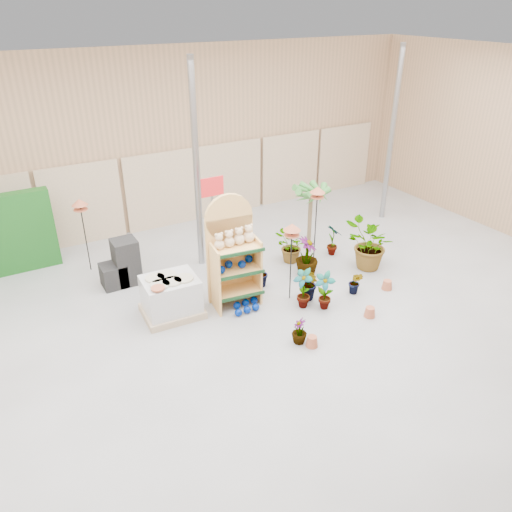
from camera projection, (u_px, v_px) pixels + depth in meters
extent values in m
cube|color=gray|center=(283.00, 346.00, 8.86)|extent=(15.00, 12.00, 0.10)
cube|color=white|center=(292.00, 73.00, 6.74)|extent=(15.00, 12.00, 0.10)
cube|color=#967352|center=(155.00, 142.00, 12.46)|extent=(15.00, 0.10, 4.50)
cylinder|color=gray|center=(392.00, 137.00, 12.92)|extent=(0.14, 0.14, 4.50)
cylinder|color=gray|center=(197.00, 169.00, 10.50)|extent=(0.14, 0.14, 4.50)
cube|color=tan|center=(83.00, 205.00, 12.05)|extent=(1.90, 0.06, 2.00)
cube|color=tan|center=(161.00, 191.00, 12.94)|extent=(1.90, 0.06, 2.00)
cube|color=tan|center=(230.00, 178.00, 13.82)|extent=(1.90, 0.06, 2.00)
cube|color=tan|center=(290.00, 167.00, 14.70)|extent=(1.90, 0.06, 2.00)
cube|color=tan|center=(344.00, 158.00, 15.58)|extent=(1.90, 0.06, 2.00)
cube|color=tan|center=(230.00, 259.00, 9.79)|extent=(0.95, 0.20, 1.78)
cylinder|color=tan|center=(229.00, 217.00, 9.38)|extent=(0.95, 0.20, 0.94)
cube|color=tan|center=(237.00, 290.00, 9.84)|extent=(0.96, 0.63, 0.04)
cube|color=#0F3819|center=(243.00, 297.00, 9.64)|extent=(0.90, 0.14, 0.06)
cube|color=tan|center=(236.00, 270.00, 9.62)|extent=(0.96, 0.63, 0.04)
cube|color=#0F3819|center=(243.00, 275.00, 9.42)|extent=(0.90, 0.14, 0.06)
cube|color=tan|center=(236.00, 248.00, 9.41)|extent=(0.96, 0.63, 0.04)
cube|color=#0F3819|center=(243.00, 253.00, 9.21)|extent=(0.90, 0.14, 0.06)
cube|color=tan|center=(216.00, 280.00, 9.47)|extent=(0.11, 0.52, 1.36)
cube|color=tan|center=(257.00, 269.00, 9.87)|extent=(0.11, 0.52, 1.36)
sphere|color=beige|center=(219.00, 245.00, 9.26)|extent=(0.19, 0.19, 0.19)
sphere|color=beige|center=(219.00, 237.00, 9.19)|extent=(0.15, 0.15, 0.15)
sphere|color=beige|center=(229.00, 242.00, 9.35)|extent=(0.20, 0.20, 0.20)
sphere|color=beige|center=(229.00, 234.00, 9.28)|extent=(0.15, 0.15, 0.15)
sphere|color=beige|center=(239.00, 239.00, 9.44)|extent=(0.21, 0.21, 0.21)
sphere|color=beige|center=(239.00, 231.00, 9.37)|extent=(0.15, 0.15, 0.15)
sphere|color=beige|center=(249.00, 237.00, 9.53)|extent=(0.22, 0.22, 0.22)
sphere|color=beige|center=(249.00, 229.00, 9.45)|extent=(0.15, 0.15, 0.15)
sphere|color=navy|center=(221.00, 270.00, 9.41)|extent=(0.16, 0.16, 0.16)
sphere|color=navy|center=(229.00, 264.00, 9.61)|extent=(0.16, 0.16, 0.16)
sphere|color=navy|center=(242.00, 264.00, 9.61)|extent=(0.16, 0.16, 0.16)
sphere|color=navy|center=(249.00, 259.00, 9.81)|extent=(0.16, 0.16, 0.16)
sphere|color=navy|center=(238.00, 313.00, 9.57)|extent=(0.15, 0.15, 0.15)
sphere|color=navy|center=(237.00, 305.00, 9.80)|extent=(0.15, 0.15, 0.15)
sphere|color=navy|center=(247.00, 310.00, 9.66)|extent=(0.15, 0.15, 0.15)
sphere|color=navy|center=(245.00, 303.00, 9.88)|extent=(0.15, 0.15, 0.15)
sphere|color=navy|center=(256.00, 307.00, 9.74)|extent=(0.15, 0.15, 0.15)
sphere|color=navy|center=(254.00, 300.00, 9.97)|extent=(0.15, 0.15, 0.15)
cube|color=tan|center=(172.00, 311.00, 9.64)|extent=(1.15, 0.98, 0.14)
cube|color=silver|center=(171.00, 294.00, 9.46)|extent=(1.05, 0.88, 0.64)
cylinder|color=#C0B699|center=(160.00, 285.00, 9.09)|extent=(0.37, 0.37, 0.04)
cylinder|color=#C0B699|center=(172.00, 281.00, 9.19)|extent=(0.37, 0.37, 0.04)
cylinder|color=#C0B699|center=(184.00, 278.00, 9.30)|extent=(0.37, 0.37, 0.04)
cylinder|color=#C0B699|center=(155.00, 278.00, 9.31)|extent=(0.37, 0.37, 0.04)
cylinder|color=#C0B699|center=(167.00, 275.00, 9.41)|extent=(0.37, 0.37, 0.04)
cube|color=black|center=(128.00, 272.00, 10.64)|extent=(0.50, 0.50, 0.50)
cube|color=black|center=(125.00, 251.00, 10.41)|extent=(0.50, 0.50, 0.50)
cube|color=black|center=(114.00, 275.00, 10.50)|extent=(0.50, 0.50, 0.50)
cube|color=#155016|center=(6.00, 235.00, 10.75)|extent=(2.00, 0.30, 1.80)
cylinder|color=gray|center=(213.00, 226.00, 10.68)|extent=(0.05, 0.05, 2.20)
cube|color=red|center=(212.00, 187.00, 10.24)|extent=(0.50, 0.03, 0.40)
cylinder|color=black|center=(291.00, 268.00, 9.85)|extent=(0.02, 0.02, 1.42)
cylinder|color=#B15839|center=(292.00, 235.00, 9.52)|extent=(0.30, 0.30, 0.02)
cone|color=#B15839|center=(292.00, 227.00, 9.44)|extent=(0.34, 0.34, 0.14)
cylinder|color=black|center=(315.00, 230.00, 11.22)|extent=(0.02, 0.02, 1.59)
cylinder|color=#B15839|center=(317.00, 197.00, 10.85)|extent=(0.30, 0.30, 0.02)
cone|color=#B15839|center=(318.00, 190.00, 10.77)|extent=(0.34, 0.34, 0.14)
cylinder|color=black|center=(86.00, 240.00, 10.91)|extent=(0.02, 0.02, 1.45)
cylinder|color=#B15839|center=(81.00, 210.00, 10.58)|extent=(0.30, 0.30, 0.02)
cone|color=#B15839|center=(79.00, 202.00, 10.50)|extent=(0.34, 0.34, 0.14)
cylinder|color=brown|center=(310.00, 221.00, 12.06)|extent=(0.10, 0.10, 1.30)
imported|color=#3A8032|center=(303.00, 288.00, 9.72)|extent=(0.34, 0.46, 0.83)
imported|color=#3A8032|center=(309.00, 284.00, 9.95)|extent=(0.36, 0.44, 0.75)
imported|color=#3A8032|center=(307.00, 257.00, 10.84)|extent=(0.70, 0.70, 0.88)
imported|color=#3A8032|center=(333.00, 240.00, 11.72)|extent=(0.29, 0.42, 0.79)
imported|color=#3A8032|center=(261.00, 274.00, 10.44)|extent=(0.43, 0.45, 0.63)
imported|color=#3A8032|center=(291.00, 247.00, 11.39)|extent=(0.88, 0.83, 0.77)
imported|color=#3A8032|center=(299.00, 331.00, 8.76)|extent=(0.37, 0.37, 0.49)
imported|color=#3A8032|center=(324.00, 291.00, 9.68)|extent=(0.45, 0.50, 0.79)
imported|color=#3A8032|center=(356.00, 283.00, 10.22)|extent=(0.35, 0.36, 0.52)
imported|color=#3A8032|center=(369.00, 246.00, 11.02)|extent=(1.17, 1.05, 1.16)
imported|color=#3A8032|center=(233.00, 254.00, 11.13)|extent=(0.46, 0.46, 0.74)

